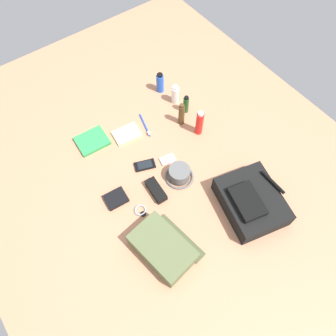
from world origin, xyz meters
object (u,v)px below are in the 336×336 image
paperback_novel (92,141)px  notepad (127,134)px  toothpaste_tube (175,95)px  toothbrush (145,126)px  sunglasses_case (156,190)px  toiletry_pouch (163,248)px  deodorant_spray (160,83)px  media_player (168,160)px  sunscreen_spray (199,123)px  wristwatch (141,211)px  backpack (251,201)px  cell_phone (145,165)px  bucket_hat (179,174)px  shampoo_bottle (186,104)px  wallet (116,198)px  cologne_bottle (182,114)px

paperback_novel → notepad: paperback_novel is taller
toothpaste_tube → toothbrush: (0.05, -0.26, -0.05)m
toothbrush → notepad: (-0.02, -0.12, 0.00)m
paperback_novel → sunglasses_case: sunglasses_case is taller
toiletry_pouch → deodorant_spray: deodorant_spray is taller
media_player → toothbrush: size_ratio=0.55×
deodorant_spray → sunscreen_spray: sunscreen_spray is taller
wristwatch → toothbrush: bearing=143.1°
toothpaste_tube → sunscreen_spray: sunscreen_spray is taller
toiletry_pouch → toothpaste_tube: toothpaste_tube is taller
backpack → media_player: (-0.47, -0.17, -0.05)m
toiletry_pouch → cell_phone: 0.48m
backpack → bucket_hat: 0.39m
media_player → notepad: 0.29m
shampoo_bottle → wallet: (0.25, -0.65, -0.05)m
sunglasses_case → wristwatch: bearing=-67.4°
toothbrush → cologne_bottle: bearing=62.2°
toiletry_pouch → cologne_bottle: cologne_bottle is taller
shampoo_bottle → notepad: bearing=-99.1°
deodorant_spray → wallet: 0.79m
backpack → wristwatch: (-0.30, -0.46, -0.05)m
deodorant_spray → sunglasses_case: 0.72m
bucket_hat → paperback_novel: bearing=-151.4°
wristwatch → notepad: notepad is taller
paperback_novel → media_player: bearing=37.8°
toiletry_pouch → media_player: size_ratio=3.42×
cologne_bottle → cell_phone: 0.37m
backpack → paperback_novel: size_ratio=2.17×
toothpaste_tube → toothbrush: 0.27m
toiletry_pouch → media_player: (-0.39, 0.32, -0.04)m
toothpaste_tube → wristwatch: (0.48, -0.58, -0.05)m
deodorant_spray → paperback_novel: bearing=-80.5°
deodorant_spray → paperback_novel: 0.56m
deodorant_spray → cell_phone: (0.40, -0.39, -0.06)m
toiletry_pouch → media_player: 0.51m
cologne_bottle → sunglasses_case: bearing=-53.4°
toothbrush → wallet: wallet is taller
toiletry_pouch → paperback_novel: size_ratio=1.76×
bucket_hat → media_player: (-0.12, 0.01, -0.03)m
cell_phone → wristwatch: size_ratio=1.77×
backpack → sunscreen_spray: sunscreen_spray is taller
toiletry_pouch → cologne_bottle: 0.77m
sunscreen_spray → wristwatch: bearing=-68.9°
bucket_hat → notepad: bearing=-169.4°
wallet → wristwatch: bearing=32.5°
shampoo_bottle → sunglasses_case: 0.57m
cell_phone → backpack: bearing=29.8°
cell_phone → notepad: 0.24m
sunscreen_spray → toothbrush: (-0.21, -0.23, -0.08)m
shampoo_bottle → cologne_bottle: cologne_bottle is taller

